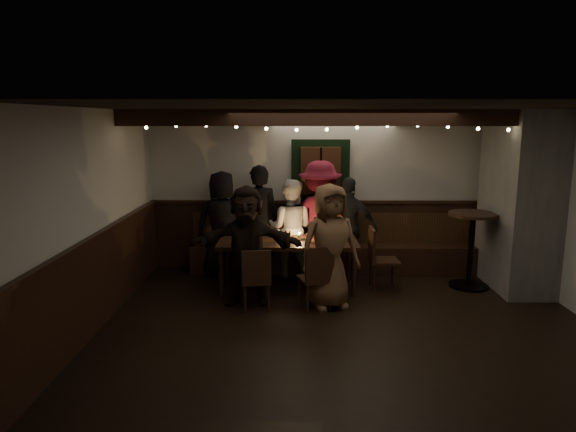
{
  "coord_description": "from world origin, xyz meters",
  "views": [
    {
      "loc": [
        -0.65,
        -5.91,
        2.47
      ],
      "look_at": [
        -0.72,
        1.6,
        1.05
      ],
      "focal_mm": 32.0,
      "sensor_mm": 36.0,
      "label": 1
    }
  ],
  "objects_px": {
    "high_top": "(471,240)",
    "person_c": "(290,228)",
    "dining_table": "(288,245)",
    "person_g": "(330,246)",
    "person_b": "(259,220)",
    "person_f": "(247,246)",
    "chair_near_right": "(317,274)",
    "chair_near_left": "(256,276)",
    "person_d": "(320,218)",
    "person_a": "(223,224)",
    "chair_end": "(378,255)",
    "person_e": "(348,227)"
  },
  "relations": [
    {
      "from": "dining_table",
      "to": "high_top",
      "type": "bearing_deg",
      "value": 1.68
    },
    {
      "from": "person_f",
      "to": "person_g",
      "type": "bearing_deg",
      "value": -5.26
    },
    {
      "from": "person_c",
      "to": "person_g",
      "type": "bearing_deg",
      "value": 119.68
    },
    {
      "from": "chair_end",
      "to": "person_g",
      "type": "relative_size",
      "value": 0.55
    },
    {
      "from": "chair_near_right",
      "to": "person_b",
      "type": "relative_size",
      "value": 0.49
    },
    {
      "from": "person_a",
      "to": "person_c",
      "type": "relative_size",
      "value": 1.09
    },
    {
      "from": "person_d",
      "to": "person_b",
      "type": "bearing_deg",
      "value": 2.96
    },
    {
      "from": "person_e",
      "to": "chair_near_left",
      "type": "bearing_deg",
      "value": 70.19
    },
    {
      "from": "person_c",
      "to": "person_g",
      "type": "height_order",
      "value": "person_g"
    },
    {
      "from": "person_d",
      "to": "chair_end",
      "type": "bearing_deg",
      "value": 139.8
    },
    {
      "from": "chair_near_left",
      "to": "person_a",
      "type": "height_order",
      "value": "person_a"
    },
    {
      "from": "chair_end",
      "to": "person_c",
      "type": "relative_size",
      "value": 0.59
    },
    {
      "from": "person_f",
      "to": "person_g",
      "type": "xyz_separation_m",
      "value": [
        1.1,
        -0.12,
        0.02
      ]
    },
    {
      "from": "high_top",
      "to": "person_c",
      "type": "height_order",
      "value": "person_c"
    },
    {
      "from": "dining_table",
      "to": "person_e",
      "type": "xyz_separation_m",
      "value": [
        0.96,
        0.66,
        0.13
      ]
    },
    {
      "from": "chair_near_left",
      "to": "person_b",
      "type": "xyz_separation_m",
      "value": [
        -0.06,
        1.61,
        0.42
      ]
    },
    {
      "from": "chair_end",
      "to": "person_a",
      "type": "relative_size",
      "value": 0.54
    },
    {
      "from": "chair_near_right",
      "to": "person_b",
      "type": "distance_m",
      "value": 1.84
    },
    {
      "from": "chair_near_left",
      "to": "dining_table",
      "type": "bearing_deg",
      "value": 66.54
    },
    {
      "from": "high_top",
      "to": "person_e",
      "type": "height_order",
      "value": "person_e"
    },
    {
      "from": "chair_near_right",
      "to": "chair_end",
      "type": "relative_size",
      "value": 0.95
    },
    {
      "from": "chair_end",
      "to": "person_g",
      "type": "xyz_separation_m",
      "value": [
        -0.77,
        -0.75,
        0.31
      ]
    },
    {
      "from": "dining_table",
      "to": "person_g",
      "type": "xyz_separation_m",
      "value": [
        0.56,
        -0.77,
        0.17
      ]
    },
    {
      "from": "chair_near_left",
      "to": "person_b",
      "type": "relative_size",
      "value": 0.47
    },
    {
      "from": "person_e",
      "to": "person_a",
      "type": "bearing_deg",
      "value": 21.82
    },
    {
      "from": "dining_table",
      "to": "person_b",
      "type": "distance_m",
      "value": 0.86
    },
    {
      "from": "person_d",
      "to": "person_a",
      "type": "bearing_deg",
      "value": 4.69
    },
    {
      "from": "high_top",
      "to": "person_d",
      "type": "height_order",
      "value": "person_d"
    },
    {
      "from": "chair_near_right",
      "to": "person_g",
      "type": "bearing_deg",
      "value": 36.71
    },
    {
      "from": "person_d",
      "to": "person_f",
      "type": "height_order",
      "value": "person_d"
    },
    {
      "from": "person_g",
      "to": "person_a",
      "type": "bearing_deg",
      "value": 119.44
    },
    {
      "from": "person_b",
      "to": "person_c",
      "type": "height_order",
      "value": "person_b"
    },
    {
      "from": "person_f",
      "to": "chair_end",
      "type": "bearing_deg",
      "value": 19.63
    },
    {
      "from": "high_top",
      "to": "person_b",
      "type": "bearing_deg",
      "value": 169.14
    },
    {
      "from": "chair_near_left",
      "to": "chair_end",
      "type": "height_order",
      "value": "chair_end"
    },
    {
      "from": "chair_near_left",
      "to": "person_a",
      "type": "xyz_separation_m",
      "value": [
        -0.64,
        1.54,
        0.37
      ]
    },
    {
      "from": "person_d",
      "to": "person_e",
      "type": "distance_m",
      "value": 0.47
    },
    {
      "from": "person_c",
      "to": "chair_near_right",
      "type": "bearing_deg",
      "value": 112.32
    },
    {
      "from": "chair_end",
      "to": "person_g",
      "type": "bearing_deg",
      "value": -135.73
    },
    {
      "from": "dining_table",
      "to": "person_d",
      "type": "bearing_deg",
      "value": 54.78
    },
    {
      "from": "dining_table",
      "to": "chair_near_right",
      "type": "xyz_separation_m",
      "value": [
        0.39,
        -0.89,
        -0.18
      ]
    },
    {
      "from": "chair_near_right",
      "to": "dining_table",
      "type": "bearing_deg",
      "value": 113.62
    },
    {
      "from": "chair_near_left",
      "to": "person_g",
      "type": "xyz_separation_m",
      "value": [
        0.96,
        0.15,
        0.36
      ]
    },
    {
      "from": "chair_near_right",
      "to": "person_g",
      "type": "distance_m",
      "value": 0.4
    },
    {
      "from": "person_a",
      "to": "person_c",
      "type": "xyz_separation_m",
      "value": [
        1.07,
        0.01,
        -0.07
      ]
    },
    {
      "from": "chair_near_left",
      "to": "chair_near_right",
      "type": "bearing_deg",
      "value": 2.13
    },
    {
      "from": "person_e",
      "to": "person_d",
      "type": "bearing_deg",
      "value": 13.46
    },
    {
      "from": "high_top",
      "to": "person_e",
      "type": "bearing_deg",
      "value": 161.76
    },
    {
      "from": "dining_table",
      "to": "person_c",
      "type": "relative_size",
      "value": 1.31
    },
    {
      "from": "chair_near_left",
      "to": "person_a",
      "type": "distance_m",
      "value": 1.71
    }
  ]
}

